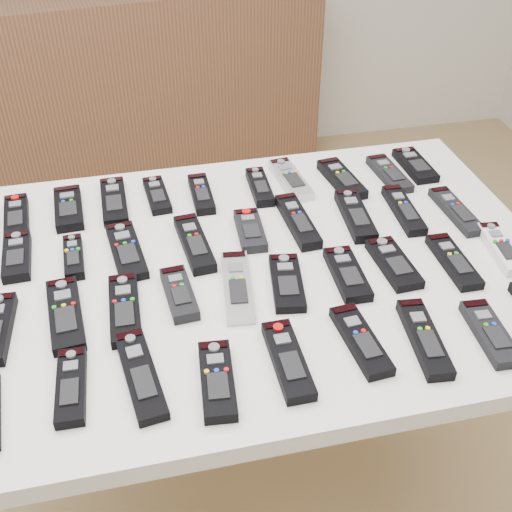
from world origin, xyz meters
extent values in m
plane|color=#9A834E|center=(0.00, 0.00, 0.00)|extent=(4.00, 4.00, 0.00)
cube|color=white|center=(0.13, 0.01, 0.76)|extent=(1.25, 0.88, 0.04)
cylinder|color=beige|center=(-0.44, 0.39, 0.37)|extent=(0.04, 0.04, 0.74)
cylinder|color=beige|center=(0.69, 0.39, 0.37)|extent=(0.04, 0.04, 0.74)
cube|color=#513020|center=(-0.08, 1.78, 0.44)|extent=(1.79, 0.60, 0.88)
cube|color=black|center=(-0.37, 0.29, 0.79)|extent=(0.06, 0.17, 0.02)
cube|color=black|center=(-0.26, 0.30, 0.79)|extent=(0.07, 0.17, 0.02)
cube|color=black|center=(-0.15, 0.31, 0.79)|extent=(0.06, 0.19, 0.02)
cube|color=black|center=(-0.05, 0.32, 0.79)|extent=(0.06, 0.15, 0.02)
cube|color=black|center=(0.06, 0.29, 0.79)|extent=(0.05, 0.16, 0.02)
cube|color=black|center=(0.20, 0.29, 0.79)|extent=(0.05, 0.16, 0.02)
cube|color=#B7B7BC|center=(0.28, 0.31, 0.79)|extent=(0.07, 0.19, 0.02)
cube|color=black|center=(0.41, 0.29, 0.79)|extent=(0.08, 0.18, 0.02)
cube|color=black|center=(0.53, 0.29, 0.79)|extent=(0.06, 0.17, 0.02)
cube|color=black|center=(0.62, 0.31, 0.79)|extent=(0.06, 0.16, 0.02)
cube|color=black|center=(-0.36, 0.13, 0.79)|extent=(0.06, 0.16, 0.02)
cube|color=black|center=(-0.24, 0.11, 0.79)|extent=(0.04, 0.14, 0.02)
cube|color=black|center=(-0.13, 0.10, 0.79)|extent=(0.08, 0.20, 0.02)
cube|color=black|center=(0.01, 0.10, 0.79)|extent=(0.07, 0.20, 0.02)
cube|color=black|center=(0.14, 0.12, 0.79)|extent=(0.06, 0.15, 0.02)
cube|color=black|center=(0.25, 0.13, 0.79)|extent=(0.06, 0.20, 0.02)
cube|color=black|center=(0.38, 0.12, 0.79)|extent=(0.07, 0.19, 0.02)
cube|color=black|center=(0.50, 0.12, 0.79)|extent=(0.06, 0.19, 0.02)
cube|color=black|center=(0.62, 0.09, 0.79)|extent=(0.05, 0.19, 0.02)
cube|color=black|center=(-0.26, -0.07, 0.79)|extent=(0.08, 0.20, 0.02)
cube|color=black|center=(-0.15, -0.08, 0.79)|extent=(0.06, 0.19, 0.02)
cube|color=black|center=(-0.04, -0.06, 0.79)|extent=(0.06, 0.15, 0.02)
cube|color=#B7B7BC|center=(0.07, -0.06, 0.79)|extent=(0.08, 0.21, 0.02)
cube|color=black|center=(0.17, -0.07, 0.79)|extent=(0.08, 0.17, 0.02)
cube|color=black|center=(0.30, -0.07, 0.79)|extent=(0.06, 0.16, 0.02)
cube|color=black|center=(0.40, -0.06, 0.79)|extent=(0.07, 0.16, 0.02)
cube|color=black|center=(0.53, -0.08, 0.79)|extent=(0.05, 0.18, 0.02)
cube|color=silver|center=(0.65, -0.06, 0.79)|extent=(0.07, 0.17, 0.02)
cube|color=black|center=(-0.25, -0.25, 0.79)|extent=(0.05, 0.16, 0.02)
cube|color=black|center=(-0.13, -0.25, 0.79)|extent=(0.08, 0.21, 0.02)
cube|color=black|center=(-0.01, -0.29, 0.79)|extent=(0.07, 0.17, 0.02)
cube|color=black|center=(0.12, -0.28, 0.79)|extent=(0.05, 0.18, 0.02)
cube|color=black|center=(0.26, -0.26, 0.79)|extent=(0.06, 0.18, 0.02)
cube|color=black|center=(0.37, -0.28, 0.79)|extent=(0.07, 0.19, 0.02)
cube|color=black|center=(0.49, -0.29, 0.79)|extent=(0.06, 0.17, 0.02)
camera|label=1|loc=(-0.11, -1.02, 1.61)|focal=45.00mm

